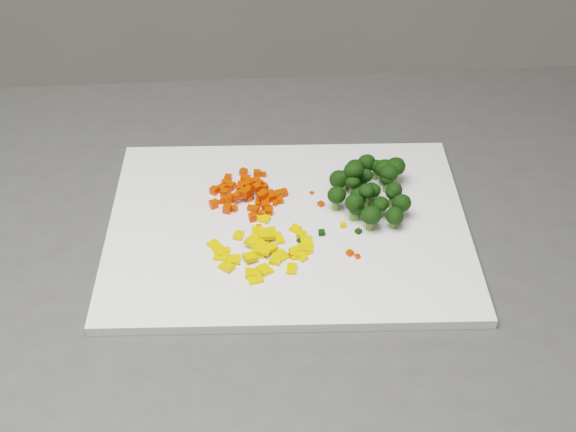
{
  "coord_description": "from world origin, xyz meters",
  "views": [
    {
      "loc": [
        0.0,
        -0.23,
        1.49
      ],
      "look_at": [
        -0.01,
        0.48,
        0.92
      ],
      "focal_mm": 50.0,
      "sensor_mm": 36.0,
      "label": 1
    }
  ],
  "objects_px": {
    "carrot_pile": "(248,188)",
    "broccoli_pile": "(370,187)",
    "cutting_board": "(288,226)",
    "pepper_pile": "(260,245)"
  },
  "relations": [
    {
      "from": "carrot_pile",
      "to": "pepper_pile",
      "type": "relative_size",
      "value": 0.86
    },
    {
      "from": "carrot_pile",
      "to": "broccoli_pile",
      "type": "distance_m",
      "value": 0.14
    },
    {
      "from": "carrot_pile",
      "to": "cutting_board",
      "type": "bearing_deg",
      "value": -45.2
    },
    {
      "from": "carrot_pile",
      "to": "pepper_pile",
      "type": "xyz_separation_m",
      "value": [
        0.02,
        -0.09,
        -0.01
      ]
    },
    {
      "from": "cutting_board",
      "to": "pepper_pile",
      "type": "height_order",
      "value": "pepper_pile"
    },
    {
      "from": "cutting_board",
      "to": "broccoli_pile",
      "type": "xyz_separation_m",
      "value": [
        0.09,
        0.04,
        0.03
      ]
    },
    {
      "from": "pepper_pile",
      "to": "broccoli_pile",
      "type": "bearing_deg",
      "value": 33.79
    },
    {
      "from": "carrot_pile",
      "to": "broccoli_pile",
      "type": "xyz_separation_m",
      "value": [
        0.14,
        -0.01,
        0.01
      ]
    },
    {
      "from": "pepper_pile",
      "to": "carrot_pile",
      "type": "bearing_deg",
      "value": 100.66
    },
    {
      "from": "carrot_pile",
      "to": "pepper_pile",
      "type": "distance_m",
      "value": 0.1
    }
  ]
}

